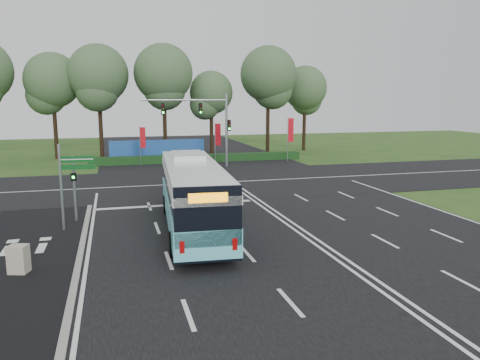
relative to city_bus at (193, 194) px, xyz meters
name	(u,v)px	position (x,y,z in m)	size (l,w,h in m)	color
ground	(280,220)	(4.84, 0.60, -1.81)	(120.00, 120.00, 0.00)	#264F1A
road_main	(280,220)	(4.84, 0.60, -1.79)	(20.00, 120.00, 0.04)	black
road_cross	(227,182)	(4.84, 12.60, -1.78)	(120.00, 14.00, 0.05)	black
bike_path	(20,258)	(-7.66, -2.40, -1.78)	(5.00, 18.00, 0.06)	black
kerb_strip	(81,252)	(-5.26, -2.40, -1.75)	(0.25, 18.00, 0.12)	gray
city_bus	(193,194)	(0.00, 0.00, 0.00)	(3.52, 12.66, 3.59)	#63D8E6
pedestrian_signal	(74,186)	(-5.80, 3.07, 0.16)	(0.32, 0.42, 3.59)	gray
street_sign	(68,177)	(-5.92, 1.36, 0.91)	(1.69, 0.22, 4.35)	gray
utility_cabinet	(19,260)	(-7.33, -4.31, -1.25)	(0.67, 0.56, 1.11)	#B9AC95
banner_flag_left	(142,140)	(-0.93, 24.30, 0.73)	(0.57, 0.06, 3.85)	gray
banner_flag_mid	(217,137)	(6.53, 23.80, 0.90)	(0.59, 0.21, 4.13)	gray
banner_flag_right	(290,133)	(14.23, 23.33, 1.20)	(0.68, 0.12, 4.62)	gray
traffic_light_gantry	(208,119)	(5.05, 21.10, 2.86)	(8.41, 0.28, 7.00)	gray
hedge	(199,158)	(4.84, 25.10, -1.41)	(22.00, 1.20, 0.80)	#123314
blue_hoarding	(158,150)	(0.84, 27.60, -0.71)	(10.00, 0.30, 2.20)	#1C4D9C
eucalyptus_row	(149,78)	(0.52, 31.28, 7.02)	(42.57, 8.70, 12.66)	black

